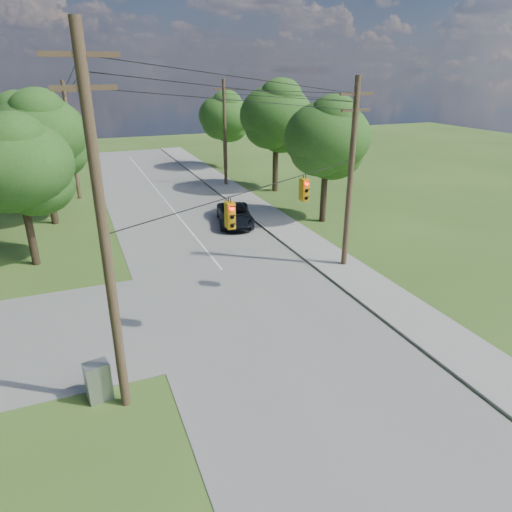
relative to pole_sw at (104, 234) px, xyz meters
name	(u,v)px	position (x,y,z in m)	size (l,w,h in m)	color
ground	(254,379)	(4.60, -0.40, -6.23)	(140.00, 140.00, 0.00)	#34511B
main_road	(254,309)	(6.60, 4.60, -6.21)	(10.00, 100.00, 0.03)	gray
sidewalk_east	(370,285)	(13.30, 4.60, -6.17)	(2.60, 100.00, 0.12)	gray
pole_sw	(104,234)	(0.00, 0.00, 0.00)	(2.00, 0.32, 12.00)	brown
pole_ne	(351,174)	(13.50, 7.60, -0.76)	(2.00, 0.32, 10.50)	brown
pole_north_e	(225,133)	(13.50, 29.60, -1.10)	(2.00, 0.32, 10.00)	brown
pole_north_w	(71,140)	(-0.40, 29.60, -1.10)	(2.00, 0.32, 10.00)	brown
power_lines	(199,102)	(6.10, 11.14, 2.93)	(13.93, 29.62, 4.93)	black
traffic_signals	(271,201)	(7.15, 4.03, -0.73)	(4.91, 3.27, 1.05)	orange
tree_w_near	(17,165)	(-3.40, 14.60, -0.30)	(6.00, 6.00, 8.40)	#3C2D1E
tree_w_mid	(40,134)	(-2.40, 22.60, 0.35)	(6.40, 6.40, 9.22)	#3C2D1E
tree_w_far	(20,125)	(-4.40, 32.60, 0.02)	(6.00, 6.00, 8.73)	#3C2D1E
tree_e_near	(327,138)	(16.60, 15.60, 0.02)	(6.20, 6.20, 8.81)	#3C2D1E
tree_e_mid	(276,116)	(17.10, 25.60, 0.68)	(6.60, 6.60, 9.64)	#3C2D1E
tree_e_far	(224,116)	(16.10, 37.60, -0.31)	(5.80, 5.80, 8.32)	#3C2D1E
car_main_north	(235,215)	(10.10, 17.30, -5.47)	(2.43, 5.26, 1.46)	black
control_cabinet	(98,381)	(-0.80, 0.60, -5.50)	(0.81, 0.59, 1.46)	#979A9D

